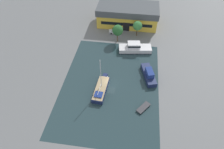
# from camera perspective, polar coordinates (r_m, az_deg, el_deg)

# --- Properties ---
(ground_plane) EXTENTS (440.00, 440.00, 0.00)m
(ground_plane) POSITION_cam_1_polar(r_m,az_deg,el_deg) (55.39, -0.40, -2.78)
(ground_plane) COLOR slate
(water_canal) EXTENTS (26.26, 37.32, 0.01)m
(water_canal) POSITION_cam_1_polar(r_m,az_deg,el_deg) (55.39, -0.40, -2.77)
(water_canal) COLOR #23383D
(water_canal) RESTS_ON ground
(warehouse_building) EXTENTS (22.42, 11.04, 7.10)m
(warehouse_building) POSITION_cam_1_polar(r_m,az_deg,el_deg) (78.40, 4.50, 16.69)
(warehouse_building) COLOR gold
(warehouse_building) RESTS_ON ground
(quay_tree_near_building) EXTENTS (3.23, 3.23, 5.62)m
(quay_tree_near_building) POSITION_cam_1_polar(r_m,az_deg,el_deg) (71.32, 7.32, 13.62)
(quay_tree_near_building) COLOR brown
(quay_tree_near_building) RESTS_ON ground
(quay_tree_by_water) EXTENTS (3.62, 3.62, 6.24)m
(quay_tree_by_water) POSITION_cam_1_polar(r_m,az_deg,el_deg) (67.73, 1.64, 12.52)
(quay_tree_by_water) COLOR brown
(quay_tree_by_water) RESTS_ON ground
(parked_car) EXTENTS (4.63, 2.28, 1.70)m
(parked_car) POSITION_cam_1_polar(r_m,az_deg,el_deg) (73.81, 0.91, 12.32)
(parked_car) COLOR silver
(parked_car) RESTS_ON ground
(sailboat_moored) EXTENTS (3.44, 10.11, 10.57)m
(sailboat_moored) POSITION_cam_1_polar(r_m,az_deg,el_deg) (53.42, -3.13, -4.09)
(sailboat_moored) COLOR #19234C
(sailboat_moored) RESTS_ON water_canal
(motor_cruiser) EXTENTS (10.98, 5.22, 3.13)m
(motor_cruiser) POSITION_cam_1_polar(r_m,az_deg,el_deg) (65.76, 6.52, 7.54)
(motor_cruiser) COLOR silver
(motor_cruiser) RESTS_ON water_canal
(small_dinghy) EXTENTS (3.66, 4.13, 0.48)m
(small_dinghy) POSITION_cam_1_polar(r_m,az_deg,el_deg) (50.83, 8.95, -9.35)
(small_dinghy) COLOR #23282D
(small_dinghy) RESTS_ON water_canal
(cabin_boat) EXTENTS (4.74, 8.96, 2.81)m
(cabin_boat) POSITION_cam_1_polar(r_m,az_deg,el_deg) (57.50, 10.46, 0.03)
(cabin_boat) COLOR #19234C
(cabin_boat) RESTS_ON water_canal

